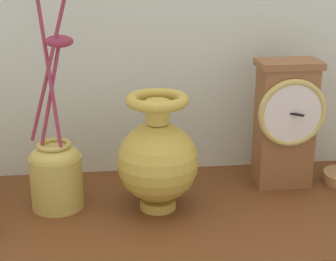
# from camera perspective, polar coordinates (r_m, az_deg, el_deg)

# --- Properties ---
(ground_plane) EXTENTS (1.00, 0.36, 0.02)m
(ground_plane) POSITION_cam_1_polar(r_m,az_deg,el_deg) (0.92, -1.96, -9.11)
(ground_plane) COLOR brown
(back_wall) EXTENTS (1.20, 0.02, 0.65)m
(back_wall) POSITION_cam_1_polar(r_m,az_deg,el_deg) (1.00, -3.10, 13.53)
(back_wall) COLOR silver
(back_wall) RESTS_ON ground_plane
(mantel_clock) EXTENTS (0.12, 0.09, 0.23)m
(mantel_clock) POSITION_cam_1_polar(r_m,az_deg,el_deg) (0.98, 12.35, 0.88)
(mantel_clock) COLOR brown
(mantel_clock) RESTS_ON ground_plane
(brass_vase_bulbous) EXTENTS (0.13, 0.13, 0.20)m
(brass_vase_bulbous) POSITION_cam_1_polar(r_m,az_deg,el_deg) (0.88, -1.10, -2.91)
(brass_vase_bulbous) COLOR gold
(brass_vase_bulbous) RESTS_ON ground_plane
(brass_vase_jar) EXTENTS (0.10, 0.09, 0.37)m
(brass_vase_jar) POSITION_cam_1_polar(r_m,az_deg,el_deg) (0.91, -11.80, -3.19)
(brass_vase_jar) COLOR gold
(brass_vase_jar) RESTS_ON ground_plane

